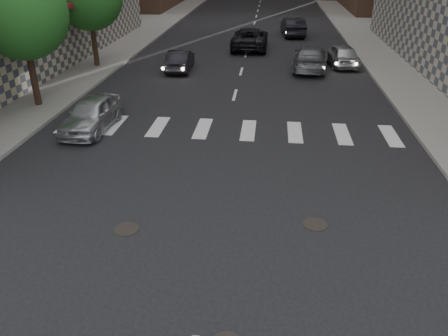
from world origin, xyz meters
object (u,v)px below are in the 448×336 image
object	(u,v)px
tree_b	(22,8)
traffic_car_a	(180,60)
silver_sedan	(92,114)
traffic_car_d	(342,55)
traffic_car_e	(293,26)
traffic_car_c	(250,38)
traffic_car_b	(311,58)

from	to	relation	value
tree_b	traffic_car_a	distance (m)	10.30
silver_sedan	traffic_car_d	distance (m)	17.67
traffic_car_a	traffic_car_e	bearing A→B (deg)	-122.44
traffic_car_c	traffic_car_e	world-z (taller)	traffic_car_e
traffic_car_a	traffic_car_c	bearing A→B (deg)	-122.24
traffic_car_d	traffic_car_b	bearing A→B (deg)	22.90
tree_b	traffic_car_b	bearing A→B (deg)	32.61
traffic_car_b	traffic_car_c	world-z (taller)	traffic_car_c
traffic_car_a	traffic_car_c	distance (m)	8.24
traffic_car_a	traffic_car_e	xyz separation A→B (m)	(7.61, 13.15, 0.16)
traffic_car_c	traffic_car_e	distance (m)	6.95
tree_b	traffic_car_a	size ratio (longest dim) A/B	1.67
silver_sedan	traffic_car_d	xyz separation A→B (m)	(12.23, 12.75, 0.02)
traffic_car_b	traffic_car_c	bearing A→B (deg)	-47.92
tree_b	traffic_car_d	xyz separation A→B (m)	(15.95, 10.05, -3.93)
traffic_car_e	traffic_car_c	bearing A→B (deg)	54.16
traffic_car_d	traffic_car_e	bearing A→B (deg)	-82.09
traffic_car_b	traffic_car_e	size ratio (longest dim) A/B	1.06
traffic_car_a	tree_b	bearing A→B (deg)	51.97
traffic_car_e	tree_b	bearing A→B (deg)	52.26
traffic_car_b	traffic_car_c	size ratio (longest dim) A/B	0.91
silver_sedan	traffic_car_b	size ratio (longest dim) A/B	0.79
traffic_car_b	traffic_car_e	distance (m)	12.03
tree_b	traffic_car_d	distance (m)	19.26
traffic_car_b	tree_b	bearing A→B (deg)	39.71
tree_b	traffic_car_a	world-z (taller)	tree_b
traffic_car_c	traffic_car_e	size ratio (longest dim) A/B	1.16
silver_sedan	traffic_car_e	world-z (taller)	traffic_car_e
silver_sedan	traffic_car_b	distance (m)	15.35
traffic_car_b	traffic_car_d	bearing A→B (deg)	-143.32
traffic_car_b	traffic_car_c	distance (m)	7.34
tree_b	traffic_car_c	world-z (taller)	tree_b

